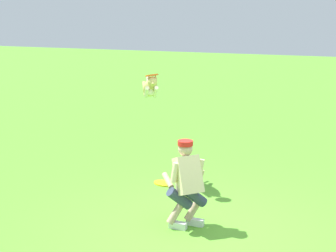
% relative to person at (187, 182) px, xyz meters
% --- Properties ---
extents(ground_plane, '(60.00, 60.00, 0.00)m').
position_rel_person_xyz_m(ground_plane, '(-0.31, 0.13, -0.70)').
color(ground_plane, '#589F2E').
extents(person, '(0.71, 0.58, 1.29)m').
position_rel_person_xyz_m(person, '(0.00, 0.00, 0.00)').
color(person, silver).
rests_on(person, ground_plane).
extents(dog, '(0.61, 0.98, 0.55)m').
position_rel_person_xyz_m(dog, '(1.29, -1.61, 1.06)').
color(dog, tan).
extents(frisbee_flying, '(0.30, 0.30, 0.09)m').
position_rel_person_xyz_m(frisbee_flying, '(1.12, -1.30, 1.33)').
color(frisbee_flying, '#F05C15').
extents(frisbee_held, '(0.31, 0.32, 0.07)m').
position_rel_person_xyz_m(frisbee_held, '(0.38, -0.04, -0.09)').
color(frisbee_held, yellow).
rests_on(frisbee_held, person).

